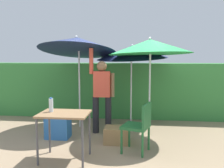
% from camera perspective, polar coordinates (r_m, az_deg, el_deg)
% --- Properties ---
extents(ground_plane, '(24.00, 24.00, 0.00)m').
position_cam_1_polar(ground_plane, '(5.26, -0.39, -12.37)').
color(ground_plane, '#9E8466').
extents(hedge_row, '(8.00, 0.70, 1.52)m').
position_cam_1_polar(hedge_row, '(6.90, 1.51, -1.38)').
color(hedge_row, '#38843D').
rests_on(hedge_row, ground_plane).
extents(umbrella_rainbow, '(1.76, 1.76, 2.05)m').
position_cam_1_polar(umbrella_rainbow, '(6.03, 4.69, 7.45)').
color(umbrella_rainbow, silver).
rests_on(umbrella_rainbow, ground_plane).
extents(umbrella_orange, '(1.85, 1.86, 2.34)m').
position_cam_1_polar(umbrella_orange, '(5.83, -8.08, 9.22)').
color(umbrella_orange, silver).
rests_on(umbrella_orange, ground_plane).
extents(umbrella_yellow, '(1.72, 1.73, 2.10)m').
position_cam_1_polar(umbrella_yellow, '(5.08, 8.94, 8.63)').
color(umbrella_yellow, silver).
rests_on(umbrella_yellow, ground_plane).
extents(person_vendor, '(0.55, 0.24, 1.88)m').
position_cam_1_polar(person_vendor, '(5.34, -2.38, -1.75)').
color(person_vendor, black).
rests_on(person_vendor, ground_plane).
extents(chair_plastic, '(0.55, 0.55, 0.89)m').
position_cam_1_polar(chair_plastic, '(4.35, 6.48, -9.41)').
color(chair_plastic, '#236633').
rests_on(chair_plastic, ground_plane).
extents(cooler_box, '(0.49, 0.35, 0.48)m').
position_cam_1_polar(cooler_box, '(5.28, -12.55, -9.75)').
color(cooler_box, '#2D6BB7').
rests_on(cooler_box, ground_plane).
extents(crate_cardboard, '(0.48, 0.37, 0.31)m').
position_cam_1_polar(crate_cardboard, '(4.89, 1.07, -11.90)').
color(crate_cardboard, '#9E7A4C').
rests_on(crate_cardboard, ground_plane).
extents(folding_table, '(0.80, 0.60, 0.79)m').
position_cam_1_polar(folding_table, '(4.06, -11.12, -8.03)').
color(folding_table, '#4C4C51').
rests_on(folding_table, ground_plane).
extents(bottle_water, '(0.07, 0.07, 0.24)m').
position_cam_1_polar(bottle_water, '(4.14, -14.12, -4.81)').
color(bottle_water, silver).
rests_on(bottle_water, folding_table).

